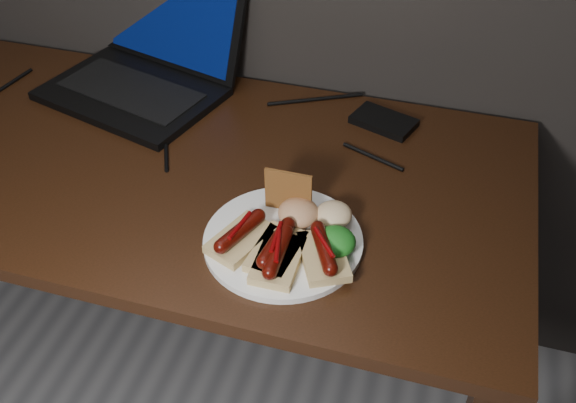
% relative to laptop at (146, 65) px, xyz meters
% --- Properties ---
extents(desk, '(1.40, 0.70, 0.75)m').
position_rel_laptop_xyz_m(desk, '(0.17, -0.26, -0.14)').
color(desk, black).
rests_on(desk, ground).
extents(laptop, '(0.46, 0.44, 0.25)m').
position_rel_laptop_xyz_m(laptop, '(0.00, 0.00, 0.00)').
color(laptop, black).
rests_on(laptop, desk).
extents(hard_drive, '(0.15, 0.12, 0.02)m').
position_rel_laptop_xyz_m(hard_drive, '(0.55, -0.01, -0.04)').
color(hard_drive, black).
rests_on(hard_drive, desk).
extents(desk_cables, '(0.96, 0.39, 0.01)m').
position_rel_laptop_xyz_m(desk_cables, '(0.17, -0.10, -0.05)').
color(desk_cables, black).
rests_on(desk_cables, desk).
extents(plate, '(0.33, 0.33, 0.01)m').
position_rel_laptop_xyz_m(plate, '(0.45, -0.41, -0.05)').
color(plate, white).
rests_on(plate, desk).
extents(bread_sausage_left, '(0.11, 0.13, 0.04)m').
position_rel_laptop_xyz_m(bread_sausage_left, '(0.39, -0.44, -0.02)').
color(bread_sausage_left, '#D9BF7F').
rests_on(bread_sausage_left, plate).
extents(bread_sausage_center, '(0.08, 0.12, 0.04)m').
position_rel_laptop_xyz_m(bread_sausage_center, '(0.45, -0.45, -0.02)').
color(bread_sausage_center, '#D9BF7F').
rests_on(bread_sausage_center, plate).
extents(bread_sausage_right, '(0.11, 0.13, 0.04)m').
position_rel_laptop_xyz_m(bread_sausage_right, '(0.53, -0.44, -0.02)').
color(bread_sausage_right, '#D9BF7F').
rests_on(bread_sausage_right, plate).
extents(bread_sausage_extra, '(0.07, 0.12, 0.04)m').
position_rel_laptop_xyz_m(bread_sausage_extra, '(0.46, -0.47, -0.02)').
color(bread_sausage_extra, '#D9BF7F').
rests_on(bread_sausage_extra, plate).
extents(crispbread, '(0.08, 0.01, 0.08)m').
position_rel_laptop_xyz_m(crispbread, '(0.44, -0.34, 0.00)').
color(crispbread, '#945728').
rests_on(crispbread, plate).
extents(salad_greens, '(0.07, 0.07, 0.04)m').
position_rel_laptop_xyz_m(salad_greens, '(0.54, -0.42, -0.02)').
color(salad_greens, '#196113').
rests_on(salad_greens, plate).
extents(salsa_mound, '(0.07, 0.07, 0.04)m').
position_rel_laptop_xyz_m(salsa_mound, '(0.46, -0.36, -0.02)').
color(salsa_mound, '#A52F10').
rests_on(salsa_mound, plate).
extents(coleslaw_mound, '(0.06, 0.06, 0.04)m').
position_rel_laptop_xyz_m(coleslaw_mound, '(0.52, -0.35, -0.02)').
color(coleslaw_mound, beige).
rests_on(coleslaw_mound, plate).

